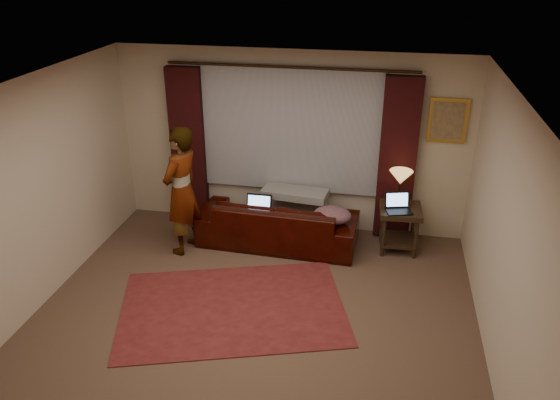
# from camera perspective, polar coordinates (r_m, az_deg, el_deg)

# --- Properties ---
(floor) EXTENTS (5.00, 5.00, 0.01)m
(floor) POSITION_cam_1_polar(r_m,az_deg,el_deg) (6.25, -3.10, -12.97)
(floor) COLOR brown
(floor) RESTS_ON ground
(ceiling) EXTENTS (5.00, 5.00, 0.02)m
(ceiling) POSITION_cam_1_polar(r_m,az_deg,el_deg) (5.07, -3.79, 10.84)
(ceiling) COLOR silver
(ceiling) RESTS_ON ground
(wall_back) EXTENTS (5.00, 0.02, 2.60)m
(wall_back) POSITION_cam_1_polar(r_m,az_deg,el_deg) (7.79, 1.13, 6.07)
(wall_back) COLOR beige
(wall_back) RESTS_ON ground
(wall_left) EXTENTS (0.02, 5.00, 2.60)m
(wall_left) POSITION_cam_1_polar(r_m,az_deg,el_deg) (6.58, -25.02, -0.14)
(wall_left) COLOR beige
(wall_left) RESTS_ON ground
(wall_right) EXTENTS (0.02, 5.00, 2.60)m
(wall_right) POSITION_cam_1_polar(r_m,az_deg,el_deg) (5.53, 22.65, -4.43)
(wall_right) COLOR beige
(wall_right) RESTS_ON ground
(sheer_curtain) EXTENTS (2.50, 0.05, 1.80)m
(sheer_curtain) POSITION_cam_1_polar(r_m,az_deg,el_deg) (7.67, 1.06, 7.33)
(sheer_curtain) COLOR #9999A0
(sheer_curtain) RESTS_ON wall_back
(drape_left) EXTENTS (0.50, 0.14, 2.30)m
(drape_left) POSITION_cam_1_polar(r_m,az_deg,el_deg) (8.11, -9.56, 5.60)
(drape_left) COLOR black
(drape_left) RESTS_ON floor
(drape_right) EXTENTS (0.50, 0.14, 2.30)m
(drape_right) POSITION_cam_1_polar(r_m,az_deg,el_deg) (7.63, 12.17, 4.10)
(drape_right) COLOR black
(drape_right) RESTS_ON floor
(curtain_rod) EXTENTS (0.04, 0.04, 3.40)m
(curtain_rod) POSITION_cam_1_polar(r_m,az_deg,el_deg) (7.40, 1.05, 13.71)
(curtain_rod) COLOR black
(curtain_rod) RESTS_ON wall_back
(picture_frame) EXTENTS (0.50, 0.04, 0.60)m
(picture_frame) POSITION_cam_1_polar(r_m,az_deg,el_deg) (7.57, 17.13, 7.94)
(picture_frame) COLOR gold
(picture_frame) RESTS_ON wall_back
(sofa) EXTENTS (2.24, 1.03, 0.89)m
(sofa) POSITION_cam_1_polar(r_m,az_deg,el_deg) (7.58, -0.21, -1.52)
(sofa) COLOR black
(sofa) RESTS_ON floor
(throw_blanket) EXTENTS (0.95, 0.46, 0.11)m
(throw_blanket) POSITION_cam_1_polar(r_m,az_deg,el_deg) (7.61, 1.58, 2.35)
(throw_blanket) COLOR gray
(throw_blanket) RESTS_ON sofa
(clothing_pile) EXTENTS (0.62, 0.54, 0.22)m
(clothing_pile) POSITION_cam_1_polar(r_m,az_deg,el_deg) (7.34, 5.48, -1.64)
(clothing_pile) COLOR #704852
(clothing_pile) RESTS_ON sofa
(laptop_sofa) EXTENTS (0.36, 0.39, 0.26)m
(laptop_sofa) POSITION_cam_1_polar(r_m,az_deg,el_deg) (7.50, -2.40, -0.77)
(laptop_sofa) COLOR black
(laptop_sofa) RESTS_ON sofa
(area_rug) EXTENTS (2.98, 2.42, 0.01)m
(area_rug) POSITION_cam_1_polar(r_m,az_deg,el_deg) (6.51, -4.96, -11.12)
(area_rug) COLOR maroon
(area_rug) RESTS_ON floor
(end_table) EXTENTS (0.58, 0.58, 0.64)m
(end_table) POSITION_cam_1_polar(r_m,az_deg,el_deg) (7.65, 12.30, -2.95)
(end_table) COLOR black
(end_table) RESTS_ON floor
(tiffany_lamp) EXTENTS (0.33, 0.33, 0.50)m
(tiffany_lamp) POSITION_cam_1_polar(r_m,az_deg,el_deg) (7.49, 12.40, 1.24)
(tiffany_lamp) COLOR olive
(tiffany_lamp) RESTS_ON end_table
(laptop_table) EXTENTS (0.41, 0.43, 0.24)m
(laptop_table) POSITION_cam_1_polar(r_m,az_deg,el_deg) (7.34, 12.39, -0.39)
(laptop_table) COLOR black
(laptop_table) RESTS_ON end_table
(person) EXTENTS (0.65, 0.65, 1.77)m
(person) POSITION_cam_1_polar(r_m,az_deg,el_deg) (7.34, -10.23, 0.94)
(person) COLOR gray
(person) RESTS_ON floor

